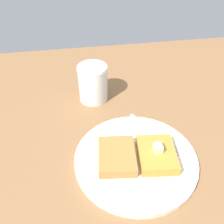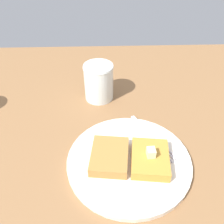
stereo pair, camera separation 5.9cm
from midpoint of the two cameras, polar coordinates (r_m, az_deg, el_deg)
name	(u,v)px [view 1 (the left image)]	position (r cm, az deg, el deg)	size (l,w,h in cm)	color
table_surface	(154,161)	(56.44, 6.52, -11.20)	(114.11, 114.11, 1.88)	brown
plate	(136,160)	(54.15, 2.38, -11.12)	(26.31, 26.31, 1.22)	silver
toast_slice_left	(156,155)	(53.35, 6.96, -9.79)	(7.64, 9.59, 2.21)	#BC8432
toast_slice_middle	(117,156)	(52.76, -2.16, -10.17)	(7.64, 9.59, 2.21)	#A67236
butter_pat_primary	(159,148)	(51.85, 7.44, -8.35)	(1.84, 1.66, 1.84)	beige
fork	(156,135)	(58.54, 7.27, -5.43)	(8.41, 14.97, 0.36)	silver
syrup_jar	(93,85)	(69.02, -6.81, 6.12)	(8.16, 8.16, 10.23)	#341605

